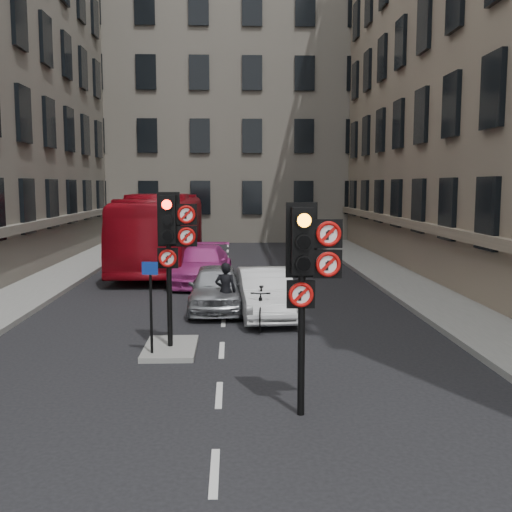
{
  "coord_description": "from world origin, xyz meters",
  "views": [
    {
      "loc": [
        0.25,
        -8.69,
        3.87
      ],
      "look_at": [
        0.68,
        1.88,
        2.6
      ],
      "focal_mm": 42.0,
      "sensor_mm": 36.0,
      "label": 1
    }
  ],
  "objects": [
    {
      "name": "motorcycle",
      "position": [
        1.02,
        7.14,
        0.56
      ],
      "size": [
        0.67,
        1.88,
        1.11
      ],
      "primitive_type": "imported",
      "rotation": [
        0.0,
        0.0,
        -0.08
      ],
      "color": "black",
      "rests_on": "ground"
    },
    {
      "name": "bus_red",
      "position": [
        -2.98,
        19.18,
        1.72
      ],
      "size": [
        3.03,
        12.36,
        3.43
      ],
      "primitive_type": "imported",
      "rotation": [
        0.0,
        0.0,
        -0.01
      ],
      "color": "maroon",
      "rests_on": "ground"
    },
    {
      "name": "signal_far",
      "position": [
        -1.11,
        4.99,
        2.7
      ],
      "size": [
        0.91,
        0.4,
        3.58
      ],
      "color": "black",
      "rests_on": "centre_island"
    },
    {
      "name": "car_white",
      "position": [
        1.22,
        8.59,
        0.7
      ],
      "size": [
        1.76,
        4.31,
        1.39
      ],
      "primitive_type": "imported",
      "rotation": [
        0.0,
        0.0,
        0.07
      ],
      "color": "silver",
      "rests_on": "ground"
    },
    {
      "name": "info_sign",
      "position": [
        -1.55,
        4.4,
        1.45
      ],
      "size": [
        0.36,
        0.12,
        2.06
      ],
      "rotation": [
        0.0,
        0.0,
        -0.13
      ],
      "color": "black",
      "rests_on": "centre_island"
    },
    {
      "name": "centre_island",
      "position": [
        -1.2,
        5.0,
        0.06
      ],
      "size": [
        1.2,
        2.0,
        0.12
      ],
      "primitive_type": "cube",
      "color": "gray",
      "rests_on": "ground"
    },
    {
      "name": "ground",
      "position": [
        0.0,
        0.0,
        0.0
      ],
      "size": [
        120.0,
        120.0,
        0.0
      ],
      "primitive_type": "plane",
      "color": "black",
      "rests_on": "ground"
    },
    {
      "name": "pavement_left",
      "position": [
        -7.2,
        12.0,
        0.08
      ],
      "size": [
        3.0,
        50.0,
        0.16
      ],
      "primitive_type": "cube",
      "color": "gray",
      "rests_on": "ground"
    },
    {
      "name": "car_silver",
      "position": [
        -0.24,
        9.57,
        0.7
      ],
      "size": [
        1.67,
        4.11,
        1.4
      ],
      "primitive_type": "imported",
      "rotation": [
        0.0,
        0.0,
        0.01
      ],
      "color": "#95979C",
      "rests_on": "ground"
    },
    {
      "name": "building_far",
      "position": [
        0.0,
        38.0,
        10.0
      ],
      "size": [
        30.0,
        14.0,
        20.0
      ],
      "primitive_type": "cube",
      "color": "#6D675C",
      "rests_on": "ground"
    },
    {
      "name": "motorcyclist",
      "position": [
        0.06,
        8.2,
        0.83
      ],
      "size": [
        0.62,
        0.42,
        1.66
      ],
      "primitive_type": "imported",
      "rotation": [
        0.0,
        0.0,
        3.1
      ],
      "color": "black",
      "rests_on": "ground"
    },
    {
      "name": "pavement_right",
      "position": [
        7.2,
        12.0,
        0.08
      ],
      "size": [
        3.0,
        50.0,
        0.16
      ],
      "primitive_type": "cube",
      "color": "gray",
      "rests_on": "ground"
    },
    {
      "name": "signal_near",
      "position": [
        1.49,
        0.99,
        2.58
      ],
      "size": [
        0.91,
        0.4,
        3.58
      ],
      "color": "black",
      "rests_on": "ground"
    },
    {
      "name": "car_pink",
      "position": [
        -0.95,
        14.62,
        0.73
      ],
      "size": [
        2.49,
        5.17,
        1.45
      ],
      "primitive_type": "imported",
      "rotation": [
        0.0,
        0.0,
        -0.09
      ],
      "color": "#C03894",
      "rests_on": "ground"
    }
  ]
}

